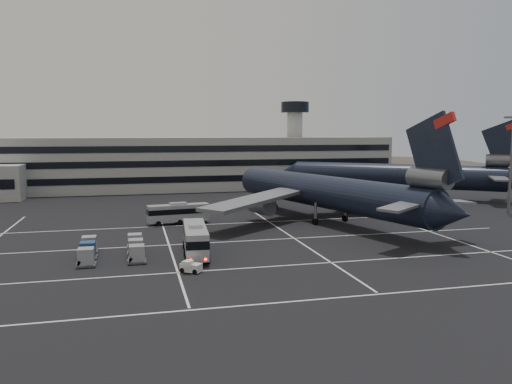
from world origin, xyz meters
TOP-DOWN VIEW (x-y plane):
  - ground at (0.00, 0.00)m, footprint 260.00×260.00m
  - lane_markings at (0.95, 0.72)m, footprint 90.00×55.62m
  - terminal at (-2.95, 71.14)m, footprint 125.00×26.00m
  - hills at (17.99, 170.00)m, footprint 352.00×180.00m
  - lightpole_right at (58.00, 15.00)m, footprint 2.40×2.40m
  - trijet_main at (21.42, 15.72)m, footprint 45.47×56.57m
  - trijet_far at (50.02, 41.70)m, footprint 48.92×40.23m
  - bus_near at (-3.17, -2.75)m, footprint 3.59×11.79m
  - bus_far at (-3.31, 19.70)m, footprint 10.50×3.68m
  - tug_b at (-4.50, -10.26)m, footprint 2.53×2.37m
  - uld_cluster at (-13.26, -1.24)m, footprint 8.11×9.55m

SIDE VIEW (x-z plane):
  - hills at x=17.99m, z-range -34.07..9.93m
  - ground at x=0.00m, z-range 0.00..0.00m
  - lane_markings at x=0.95m, z-range 0.00..0.01m
  - tug_b at x=-4.50m, z-range -0.08..1.33m
  - uld_cluster at x=-13.26m, z-range -0.02..2.08m
  - bus_far at x=-3.31m, z-range 0.17..3.80m
  - bus_near at x=-3.17m, z-range 0.19..4.30m
  - trijet_main at x=21.42m, z-range -3.79..14.29m
  - trijet_far at x=50.02m, z-range -3.61..14.47m
  - terminal at x=-2.95m, z-range -5.07..18.93m
  - lightpole_right at x=58.00m, z-range 2.68..20.95m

